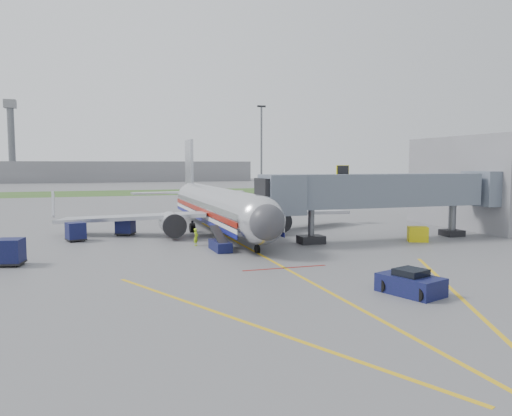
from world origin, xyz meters
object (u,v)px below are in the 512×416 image
object	(u,v)px
airliner	(217,206)
pushback_tug	(410,284)
ramp_worker	(196,237)
belt_loader	(220,245)

from	to	relation	value
airliner	pushback_tug	xyz separation A→B (m)	(4.00, -27.64, -2.07)
airliner	ramp_worker	xyz separation A→B (m)	(-3.90, -8.29, -1.89)
pushback_tug	airliner	bearing A→B (deg)	98.23
pushback_tug	ramp_worker	distance (m)	20.90
pushback_tug	ramp_worker	xyz separation A→B (m)	(-7.90, 19.35, 0.18)
airliner	ramp_worker	size ratio (longest dim) A/B	23.72
pushback_tug	belt_loader	distance (m)	17.67
airliner	belt_loader	bearing A→B (deg)	-102.59
airliner	belt_loader	world-z (taller)	airliner
belt_loader	ramp_worker	distance (m)	3.25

